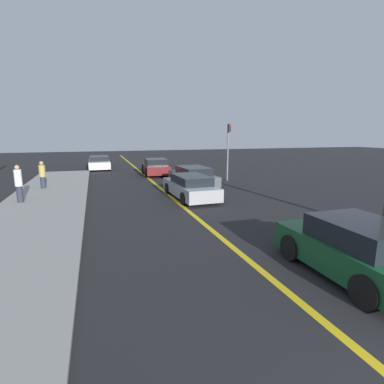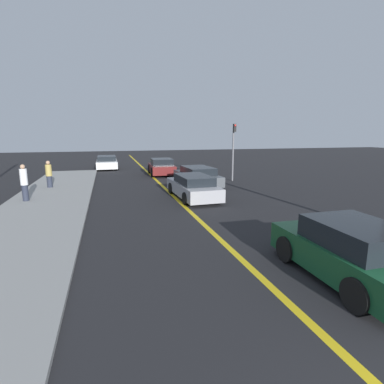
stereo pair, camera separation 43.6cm
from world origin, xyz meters
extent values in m
cube|color=gold|center=(0.00, 18.00, 0.00)|extent=(0.20, 60.00, 0.01)
cube|color=gray|center=(-6.31, 14.07, 0.06)|extent=(3.92, 28.13, 0.11)
cube|color=#144728|center=(1.96, 5.02, 0.54)|extent=(1.89, 3.90, 0.69)
cube|color=black|center=(1.96, 4.83, 1.14)|extent=(1.65, 2.15, 0.53)
cylinder|color=black|center=(1.09, 6.23, 0.35)|extent=(0.23, 0.70, 0.70)
cylinder|color=black|center=(2.85, 6.21, 0.35)|extent=(0.23, 0.70, 0.70)
cylinder|color=black|center=(1.07, 3.83, 0.35)|extent=(0.23, 0.70, 0.70)
cube|color=#9E9EA3|center=(0.92, 14.74, 0.48)|extent=(1.87, 4.76, 0.63)
cube|color=black|center=(0.92, 14.50, 1.02)|extent=(1.60, 2.64, 0.44)
cylinder|color=black|center=(0.05, 16.17, 0.31)|extent=(0.24, 0.62, 0.61)
cylinder|color=black|center=(1.69, 16.23, 0.31)|extent=(0.24, 0.62, 0.61)
cylinder|color=black|center=(0.15, 13.25, 0.31)|extent=(0.24, 0.62, 0.61)
cylinder|color=black|center=(1.78, 13.31, 0.31)|extent=(0.24, 0.62, 0.61)
cube|color=#4C5156|center=(2.24, 18.35, 0.50)|extent=(2.11, 4.88, 0.61)
cube|color=black|center=(2.24, 18.11, 1.03)|extent=(1.78, 2.71, 0.45)
cylinder|color=black|center=(1.27, 19.79, 0.35)|extent=(0.25, 0.71, 0.70)
cylinder|color=black|center=(3.06, 19.88, 0.35)|extent=(0.25, 0.71, 0.70)
cylinder|color=black|center=(1.42, 16.83, 0.35)|extent=(0.25, 0.71, 0.70)
cylinder|color=black|center=(3.20, 16.91, 0.35)|extent=(0.25, 0.71, 0.70)
cube|color=maroon|center=(0.90, 24.07, 0.52)|extent=(2.01, 4.03, 0.65)
cube|color=black|center=(0.90, 23.88, 1.10)|extent=(1.72, 2.24, 0.50)
cylinder|color=black|center=(0.07, 25.33, 0.36)|extent=(0.25, 0.73, 0.72)
cylinder|color=black|center=(1.82, 25.26, 0.36)|extent=(0.25, 0.73, 0.72)
cylinder|color=black|center=(-0.03, 22.89, 0.36)|extent=(0.25, 0.73, 0.72)
cylinder|color=black|center=(1.72, 22.81, 0.36)|extent=(0.25, 0.73, 0.72)
cube|color=silver|center=(-3.44, 29.93, 0.49)|extent=(1.91, 4.80, 0.63)
cube|color=black|center=(-3.44, 29.69, 1.03)|extent=(1.67, 2.64, 0.44)
cylinder|color=black|center=(-4.33, 31.43, 0.31)|extent=(0.22, 0.63, 0.63)
cylinder|color=black|center=(-2.54, 31.42, 0.31)|extent=(0.22, 0.63, 0.63)
cylinder|color=black|center=(-4.34, 28.45, 0.31)|extent=(0.22, 0.63, 0.63)
cylinder|color=black|center=(-2.55, 28.44, 0.31)|extent=(0.22, 0.63, 0.63)
cylinder|color=#282D3D|center=(-7.35, 15.77, 0.51)|extent=(0.29, 0.29, 0.79)
cylinder|color=silver|center=(-7.35, 15.77, 1.30)|extent=(0.34, 0.34, 0.79)
sphere|color=tan|center=(-7.35, 15.77, 1.80)|extent=(0.22, 0.22, 0.22)
cylinder|color=#282D3D|center=(-6.88, 19.55, 0.46)|extent=(0.31, 0.31, 0.70)
cylinder|color=tan|center=(-6.88, 19.55, 1.16)|extent=(0.36, 0.36, 0.70)
sphere|color=tan|center=(-6.88, 19.55, 1.63)|extent=(0.23, 0.23, 0.23)
cylinder|color=slate|center=(5.27, 19.51, 2.01)|extent=(0.12, 0.12, 4.03)
cube|color=black|center=(5.27, 19.33, 3.75)|extent=(0.18, 0.18, 0.55)
sphere|color=red|center=(5.27, 19.24, 3.92)|extent=(0.14, 0.14, 0.14)
camera|label=1|loc=(-3.81, -0.21, 3.39)|focal=28.00mm
camera|label=2|loc=(-3.39, -0.34, 3.39)|focal=28.00mm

